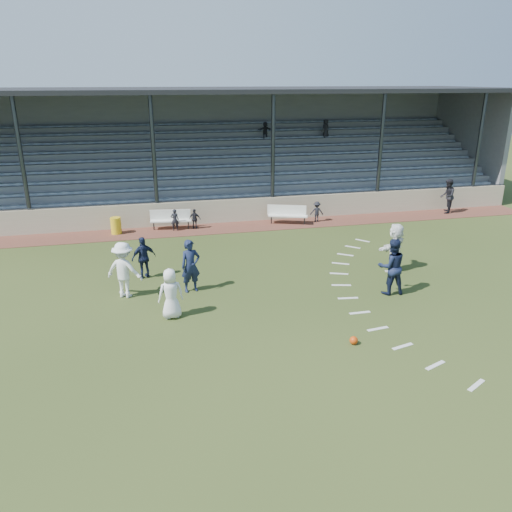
{
  "coord_description": "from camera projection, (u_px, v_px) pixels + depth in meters",
  "views": [
    {
      "loc": [
        -3.65,
        -13.34,
        7.1
      ],
      "look_at": [
        0.0,
        2.5,
        1.3
      ],
      "focal_mm": 35.0,
      "sensor_mm": 36.0,
      "label": 1
    }
  ],
  "objects": [
    {
      "name": "bench_left",
      "position": [
        171.0,
        218.0,
        24.73
      ],
      "size": [
        2.03,
        0.68,
        0.95
      ],
      "rotation": [
        0.0,
        0.0,
        -0.12
      ],
      "color": "silver",
      "rests_on": "cinder_track"
    },
    {
      "name": "penalty_arc",
      "position": [
        396.0,
        309.0,
        16.27
      ],
      "size": [
        3.89,
        14.63,
        0.01
      ],
      "color": "silver",
      "rests_on": "ground"
    },
    {
      "name": "player_white_wing",
      "position": [
        124.0,
        270.0,
        16.9
      ],
      "size": [
        1.45,
        1.21,
        1.95
      ],
      "primitive_type": "imported",
      "rotation": [
        0.0,
        0.0,
        2.68
      ],
      "color": "white",
      "rests_on": "ground"
    },
    {
      "name": "ground",
      "position": [
        274.0,
        322.0,
        15.4
      ],
      "size": [
        90.0,
        90.0,
        0.0
      ],
      "primitive_type": "plane",
      "color": "#2F3B18",
      "rests_on": "ground"
    },
    {
      "name": "player_white_back",
      "position": [
        395.0,
        247.0,
        19.22
      ],
      "size": [
        1.75,
        1.52,
        1.91
      ],
      "primitive_type": "imported",
      "rotation": [
        0.0,
        0.0,
        3.79
      ],
      "color": "white",
      "rests_on": "ground"
    },
    {
      "name": "player_navy_mid",
      "position": [
        391.0,
        267.0,
        17.14
      ],
      "size": [
        1.03,
        0.84,
        2.0
      ],
      "primitive_type": "imported",
      "rotation": [
        0.0,
        0.0,
        3.05
      ],
      "color": "#141C39",
      "rests_on": "ground"
    },
    {
      "name": "bench_right",
      "position": [
        287.0,
        213.0,
        25.62
      ],
      "size": [
        2.02,
        1.12,
        0.95
      ],
      "rotation": [
        0.0,
        0.0,
        -0.35
      ],
      "color": "silver",
      "rests_on": "cinder_track"
    },
    {
      "name": "player_navy_wing",
      "position": [
        144.0,
        258.0,
        18.59
      ],
      "size": [
        1.01,
        0.69,
        1.59
      ],
      "primitive_type": "imported",
      "rotation": [
        0.0,
        0.0,
        3.49
      ],
      "color": "#141C39",
      "rests_on": "ground"
    },
    {
      "name": "player_white_lead",
      "position": [
        171.0,
        294.0,
        15.45
      ],
      "size": [
        0.85,
        0.61,
        1.62
      ],
      "primitive_type": "imported",
      "rotation": [
        0.0,
        0.0,
        3.28
      ],
      "color": "white",
      "rests_on": "ground"
    },
    {
      "name": "grandstand",
      "position": [
        204.0,
        166.0,
        29.59
      ],
      "size": [
        34.6,
        9.0,
        6.61
      ],
      "color": "slate",
      "rests_on": "ground"
    },
    {
      "name": "trash_bin",
      "position": [
        116.0,
        226.0,
        24.0
      ],
      "size": [
        0.5,
        0.5,
        0.8
      ],
      "primitive_type": "cylinder",
      "color": "gold",
      "rests_on": "cinder_track"
    },
    {
      "name": "sub_right",
      "position": [
        317.0,
        212.0,
        25.98
      ],
      "size": [
        0.76,
        0.54,
        1.07
      ],
      "primitive_type": "imported",
      "rotation": [
        0.0,
        0.0,
        2.92
      ],
      "color": "black",
      "rests_on": "cinder_track"
    },
    {
      "name": "player_navy_lead",
      "position": [
        191.0,
        266.0,
        17.34
      ],
      "size": [
        0.76,
        0.58,
        1.88
      ],
      "primitive_type": "imported",
      "rotation": [
        0.0,
        0.0,
        0.21
      ],
      "color": "#141C39",
      "rests_on": "ground"
    },
    {
      "name": "official",
      "position": [
        447.0,
        196.0,
        27.56
      ],
      "size": [
        1.1,
        1.16,
        1.89
      ],
      "primitive_type": "imported",
      "rotation": [
        0.0,
        0.0,
        4.13
      ],
      "color": "black",
      "rests_on": "cinder_track"
    },
    {
      "name": "cinder_track",
      "position": [
        220.0,
        228.0,
        25.03
      ],
      "size": [
        34.0,
        2.0,
        0.02
      ],
      "primitive_type": "cube",
      "color": "#562C22",
      "rests_on": "ground"
    },
    {
      "name": "sub_left_far",
      "position": [
        195.0,
        219.0,
        24.74
      ],
      "size": [
        0.64,
        0.43,
        1.0
      ],
      "primitive_type": "imported",
      "rotation": [
        0.0,
        0.0,
        2.79
      ],
      "color": "black",
      "rests_on": "cinder_track"
    },
    {
      "name": "retaining_wall",
      "position": [
        217.0,
        212.0,
        25.8
      ],
      "size": [
        34.0,
        0.18,
        1.2
      ],
      "primitive_type": "cube",
      "color": "#BAAE8F",
      "rests_on": "ground"
    },
    {
      "name": "sub_left_near",
      "position": [
        175.0,
        220.0,
        24.43
      ],
      "size": [
        0.42,
        0.29,
        1.08
      ],
      "primitive_type": "imported",
      "rotation": [
        0.0,
        0.0,
        3.06
      ],
      "color": "black",
      "rests_on": "cinder_track"
    },
    {
      "name": "football",
      "position": [
        354.0,
        340.0,
        14.08
      ],
      "size": [
        0.24,
        0.24,
        0.24
      ],
      "primitive_type": "sphere",
      "color": "#BF3C0B",
      "rests_on": "ground"
    }
  ]
}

